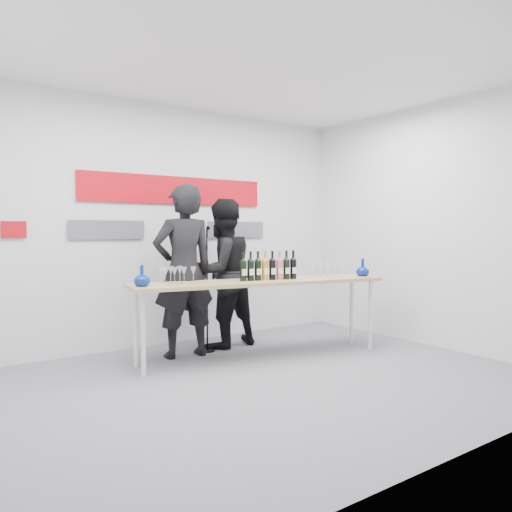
{
  "coord_description": "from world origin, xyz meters",
  "views": [
    {
      "loc": [
        -2.86,
        -3.79,
        1.45
      ],
      "look_at": [
        0.42,
        0.83,
        1.15
      ],
      "focal_mm": 35.0,
      "sensor_mm": 36.0,
      "label": 1
    }
  ],
  "objects_px": {
    "presenter_right": "(222,273)",
    "mic_stand": "(207,313)",
    "tasting_table": "(261,286)",
    "presenter_left": "(184,271)"
  },
  "relations": [
    {
      "from": "mic_stand",
      "to": "presenter_left",
      "type": "bearing_deg",
      "value": 175.04
    },
    {
      "from": "presenter_right",
      "to": "mic_stand",
      "type": "height_order",
      "value": "presenter_right"
    },
    {
      "from": "tasting_table",
      "to": "presenter_left",
      "type": "distance_m",
      "value": 0.9
    },
    {
      "from": "presenter_right",
      "to": "mic_stand",
      "type": "xyz_separation_m",
      "value": [
        -0.28,
        -0.12,
        -0.46
      ]
    },
    {
      "from": "presenter_right",
      "to": "tasting_table",
      "type": "bearing_deg",
      "value": 89.39
    },
    {
      "from": "tasting_table",
      "to": "presenter_left",
      "type": "relative_size",
      "value": 1.52
    },
    {
      "from": "presenter_left",
      "to": "presenter_right",
      "type": "distance_m",
      "value": 0.64
    },
    {
      "from": "presenter_right",
      "to": "presenter_left",
      "type": "bearing_deg",
      "value": 8.97
    },
    {
      "from": "tasting_table",
      "to": "mic_stand",
      "type": "height_order",
      "value": "mic_stand"
    },
    {
      "from": "presenter_right",
      "to": "mic_stand",
      "type": "bearing_deg",
      "value": 16.81
    }
  ]
}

